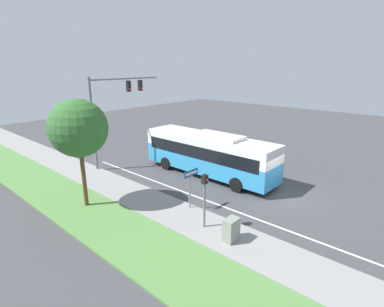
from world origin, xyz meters
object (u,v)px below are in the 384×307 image
(utility_cabinet, at_px, (231,230))
(signal_gantry, at_px, (113,103))
(bus, at_px, (209,152))
(street_sign, at_px, (191,182))
(pedestrian_signal, at_px, (205,193))

(utility_cabinet, bearing_deg, signal_gantry, 76.59)
(bus, height_order, signal_gantry, signal_gantry)
(utility_cabinet, bearing_deg, bus, 45.28)
(bus, bearing_deg, utility_cabinet, -134.72)
(street_sign, relative_size, utility_cabinet, 2.20)
(bus, xyz_separation_m, signal_gantry, (-3.09, 7.41, 3.37))
(bus, xyz_separation_m, street_sign, (-5.10, -2.73, -0.12))
(street_sign, xyz_separation_m, utility_cabinet, (-1.29, -3.73, -1.02))
(bus, bearing_deg, street_sign, -151.86)
(bus, distance_m, street_sign, 5.78)
(signal_gantry, distance_m, pedestrian_signal, 12.94)
(utility_cabinet, bearing_deg, pedestrian_signal, 85.98)
(bus, bearing_deg, signal_gantry, 112.60)
(signal_gantry, xyz_separation_m, utility_cabinet, (-3.31, -13.87, -4.51))
(pedestrian_signal, height_order, utility_cabinet, pedestrian_signal)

